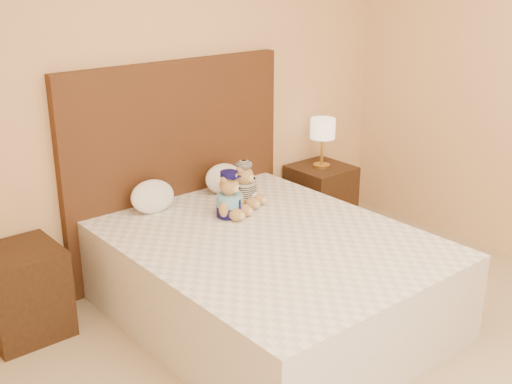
% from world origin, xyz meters
% --- Properties ---
extents(room_walls, '(4.04, 4.52, 2.72)m').
position_xyz_m(room_walls, '(0.00, 0.46, 1.81)').
color(room_walls, '#E5B57D').
rests_on(room_walls, ground).
extents(bed, '(1.60, 2.00, 0.55)m').
position_xyz_m(bed, '(0.00, 1.20, 0.28)').
color(bed, white).
rests_on(bed, ground).
extents(headboard, '(1.75, 0.08, 1.50)m').
position_xyz_m(headboard, '(0.00, 2.21, 0.75)').
color(headboard, '#472615').
rests_on(headboard, ground).
extents(nightstand_left, '(0.45, 0.45, 0.55)m').
position_xyz_m(nightstand_left, '(-1.25, 2.00, 0.28)').
color(nightstand_left, '#372011').
rests_on(nightstand_left, ground).
extents(nightstand_right, '(0.45, 0.45, 0.55)m').
position_xyz_m(nightstand_right, '(1.25, 2.00, 0.28)').
color(nightstand_right, '#372011').
rests_on(nightstand_right, ground).
extents(lamp, '(0.20, 0.20, 0.40)m').
position_xyz_m(lamp, '(1.25, 2.00, 0.85)').
color(lamp, gold).
rests_on(lamp, nightstand_right).
extents(teddy_police, '(0.33, 0.32, 0.30)m').
position_xyz_m(teddy_police, '(0.02, 1.63, 0.70)').
color(teddy_police, '#A67240').
rests_on(teddy_police, bed).
extents(teddy_prisoner, '(0.34, 0.33, 0.30)m').
position_xyz_m(teddy_prisoner, '(0.22, 1.73, 0.70)').
color(teddy_prisoner, '#A67240').
rests_on(teddy_prisoner, bed).
extents(pillow_left, '(0.32, 0.21, 0.23)m').
position_xyz_m(pillow_left, '(-0.32, 2.03, 0.66)').
color(pillow_left, white).
rests_on(pillow_left, bed).
extents(pillow_right, '(0.31, 0.20, 0.22)m').
position_xyz_m(pillow_right, '(0.28, 2.03, 0.66)').
color(pillow_right, white).
rests_on(pillow_right, bed).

